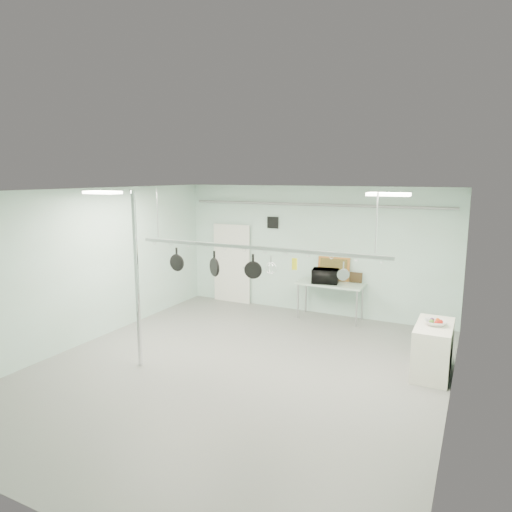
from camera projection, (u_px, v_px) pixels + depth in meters
The scene contains 25 objects.
floor at pixel (237, 370), 8.20m from camera, with size 8.00×8.00×0.00m, color gray.
ceiling at pixel (236, 191), 7.65m from camera, with size 7.00×8.00×0.02m, color silver.
back_wall at pixel (313, 250), 11.44m from camera, with size 7.00×0.02×3.20m, color #A7C9B6.
right_wall at pixel (454, 309), 6.40m from camera, with size 0.02×8.00×3.20m, color #A7C9B6.
door at pixel (232, 264), 12.50m from camera, with size 1.10×0.10×2.20m, color silver.
wall_vent at pixel (273, 223), 11.79m from camera, with size 0.30×0.04×0.30m, color black.
conduit_pipe at pixel (313, 204), 11.16m from camera, with size 0.07×0.07×6.60m, color gray.
chrome_pole at pixel (137, 281), 8.14m from camera, with size 0.08×0.08×3.20m, color silver.
prep_table at pixel (330, 286), 10.97m from camera, with size 1.60×0.70×0.91m.
side_cabinet at pixel (433, 349), 7.98m from camera, with size 0.60×1.20×0.90m, color white.
pot_rack at pixel (254, 246), 7.99m from camera, with size 4.80×0.06×1.00m.
light_panel_left at pixel (102, 192), 7.91m from camera, with size 0.65×0.30×0.05m, color white.
light_panel_right at pixel (388, 194), 7.13m from camera, with size 0.65×0.30×0.05m, color white.
microwave at pixel (325, 276), 10.91m from camera, with size 0.62×0.42×0.34m, color black.
coffee_canister at pixel (329, 278), 10.92m from camera, with size 0.15×0.15×0.22m, color white.
painting_large at pixel (334, 269), 11.18m from camera, with size 0.78×0.05×0.58m, color #C87735.
painting_small at pixel (356, 277), 10.97m from camera, with size 0.30×0.04×0.25m, color #322411.
fruit_bowl at pixel (436, 323), 7.87m from camera, with size 0.36×0.36×0.09m, color silver.
skillet_left at pixel (177, 259), 8.79m from camera, with size 0.33×0.06×0.46m, color black, non-canonical shape.
skillet_mid at pixel (214, 263), 8.42m from camera, with size 0.35×0.06×0.47m, color black, non-canonical shape.
skillet_right at pixel (253, 266), 8.06m from camera, with size 0.31×0.06×0.42m, color black, non-canonical shape.
whisk at pixel (271, 266), 7.91m from camera, with size 0.20×0.20×0.36m, color silver, non-canonical shape.
grater at pixel (294, 264), 7.70m from camera, with size 0.09×0.02×0.22m, color yellow, non-canonical shape.
saucepan at pixel (343, 271), 7.34m from camera, with size 0.18×0.10×0.31m, color silver, non-canonical shape.
fruit_cluster at pixel (436, 320), 7.86m from camera, with size 0.24×0.24×0.09m, color #B31A10, non-canonical shape.
Camera 1 is at (3.73, -6.76, 3.45)m, focal length 32.00 mm.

